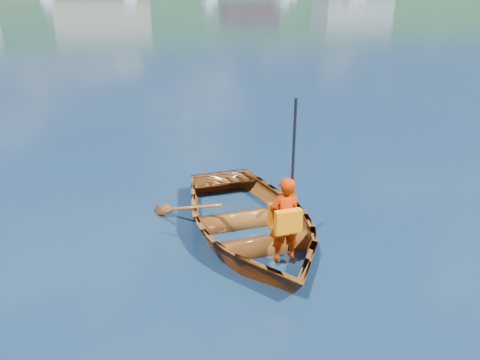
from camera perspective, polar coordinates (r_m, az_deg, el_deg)
name	(u,v)px	position (r m, az deg, el deg)	size (l,w,h in m)	color
ground	(170,247)	(6.66, -8.53, -8.09)	(600.00, 600.00, 0.00)	#152845
rowboat	(250,221)	(6.80, 1.20, -5.02)	(2.77, 3.72, 0.74)	#653C0D
child_paddler	(285,219)	(5.89, 5.46, -4.73)	(0.43, 0.36, 2.06)	#B82500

